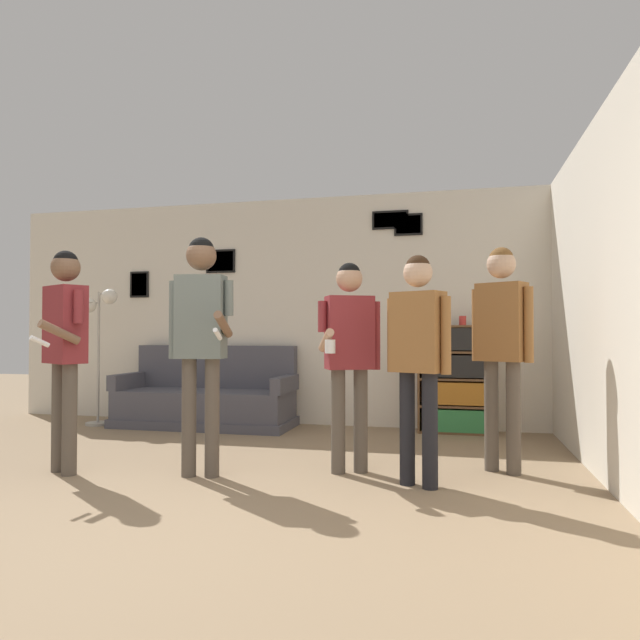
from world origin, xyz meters
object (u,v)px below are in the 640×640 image
Objects in this scene: person_player_foreground_left at (65,335)px; floor_lamp at (99,324)px; person_watcher_holding_cup at (349,344)px; person_spectator_near_bookshelf at (418,345)px; couch at (206,400)px; person_player_foreground_center at (201,327)px; person_spectator_far_right at (502,332)px; drinking_cup at (463,321)px; bookshelf at (455,379)px.

floor_lamp is at bearing 118.70° from person_player_foreground_left.
person_player_foreground_left is (1.16, -2.11, -0.12)m from floor_lamp.
person_spectator_near_bookshelf is at bearing -26.80° from person_watcher_holding_cup.
floor_lamp reaches higher than couch.
person_player_foreground_center reaches higher than person_spectator_far_right.
floor_lamp is at bearing -174.28° from drinking_cup.
drinking_cup is at bearing 99.01° from person_spectator_far_right.
floor_lamp is 2.41m from person_player_foreground_left.
person_spectator_far_right is at bearing -78.38° from bookshelf.
drinking_cup is (0.88, 2.01, 0.22)m from person_watcher_holding_cup.
bookshelf is at bearing 3.88° from couch.
drinking_cup is at bearing 5.72° from floor_lamp.
floor_lamp is (-4.11, -0.42, 0.60)m from bookshelf.
drinking_cup is (3.04, 2.53, 0.15)m from person_player_foreground_left.
person_player_foreground_center is (2.23, -1.97, -0.05)m from floor_lamp.
floor_lamp is 0.89× the size of person_player_foreground_center.
person_player_foreground_center is 1.11× the size of person_spectator_near_bookshelf.
person_player_foreground_left reaches higher than bookshelf.
drinking_cup is (2.91, 0.19, 0.92)m from couch.
person_player_foreground_center is 17.86× the size of drinking_cup.
person_spectator_far_right is 1.75m from drinking_cup.
floor_lamp is at bearing -169.88° from couch.
couch is at bearing 10.12° from floor_lamp.
person_player_foreground_left is 3.41m from person_spectator_far_right.
floor_lamp is 15.81× the size of drinking_cup.
floor_lamp is at bearing 138.63° from person_player_foreground_center.
person_spectator_far_right reaches higher than person_spectator_near_bookshelf.
person_spectator_near_bookshelf is at bearing -39.08° from couch.
couch is 1.26× the size of person_spectator_near_bookshelf.
couch is 1.18× the size of person_spectator_far_right.
drinking_cup is (-0.27, 1.72, 0.13)m from person_spectator_far_right.
couch is at bearing 154.36° from person_spectator_far_right.
bookshelf is 0.73× the size of floor_lamp.
couch is 1.78× the size of bookshelf.
person_player_foreground_center is at bearing -160.72° from person_watcher_holding_cup.
person_spectator_near_bookshelf is at bearing 5.21° from person_player_foreground_left.
floor_lamp is 2.97m from person_player_foreground_center.
person_watcher_holding_cup is (1.08, 0.38, -0.13)m from person_player_foreground_center.
couch is at bearing 113.52° from person_player_foreground_center.
couch is at bearing 87.02° from person_player_foreground_left.
bookshelf is at bearing 5.83° from floor_lamp.
couch is 2.46m from person_player_foreground_left.
person_spectator_near_bookshelf is (3.85, -1.86, -0.18)m from floor_lamp.
couch is 2.85m from bookshelf.
person_spectator_far_right is (3.31, 0.81, 0.02)m from person_player_foreground_left.
couch is 20.42× the size of drinking_cup.
couch is at bearing -176.12° from bookshelf.
floor_lamp is 3.67m from person_watcher_holding_cup.
person_player_foreground_left is 1.09m from person_player_foreground_center.
drinking_cup is at bearing 50.59° from person_player_foreground_center.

